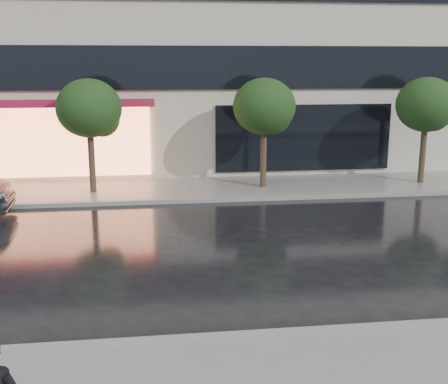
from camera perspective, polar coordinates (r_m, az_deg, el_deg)
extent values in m
plane|color=black|center=(10.50, -1.63, -12.55)|extent=(120.00, 120.00, 0.00)
cube|color=slate|center=(20.20, -4.55, 0.29)|extent=(60.00, 3.50, 0.12)
cube|color=gray|center=(9.59, -1.01, -14.76)|extent=(60.00, 0.25, 0.14)
cube|color=gray|center=(18.49, -4.27, -0.88)|extent=(60.00, 0.25, 0.14)
cube|color=black|center=(21.38, -5.00, 12.47)|extent=(28.00, 0.12, 1.60)
cube|color=#FF8C59|center=(21.76, -15.47, 4.92)|extent=(6.00, 0.10, 2.60)
cube|color=maroon|center=(21.28, -15.83, 8.65)|extent=(6.40, 0.70, 0.25)
cube|color=black|center=(22.36, 8.11, 5.47)|extent=(7.00, 0.10, 2.60)
cylinder|color=#33261C|center=(19.83, -13.27, 2.81)|extent=(0.22, 0.22, 2.20)
ellipsoid|color=black|center=(19.59, -13.56, 8.28)|extent=(2.20, 2.20, 1.98)
sphere|color=black|center=(19.78, -12.28, 7.23)|extent=(1.20, 1.20, 1.20)
cylinder|color=#33261C|center=(20.11, 4.01, 3.27)|extent=(0.22, 0.22, 2.20)
ellipsoid|color=black|center=(19.87, 4.10, 8.67)|extent=(2.20, 2.20, 1.98)
sphere|color=black|center=(20.18, 5.09, 7.59)|extent=(1.20, 1.20, 1.20)
cylinder|color=#33261C|center=(22.08, 19.50, 3.43)|extent=(0.22, 0.22, 2.20)
ellipsoid|color=black|center=(21.86, 19.88, 8.34)|extent=(2.20, 2.20, 1.98)
sphere|color=black|center=(22.25, 20.50, 7.33)|extent=(1.20, 1.20, 1.20)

